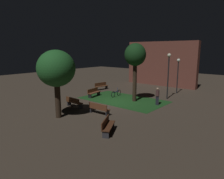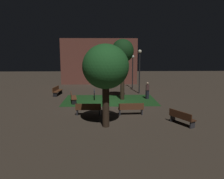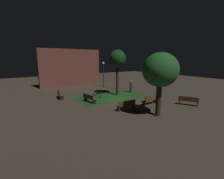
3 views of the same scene
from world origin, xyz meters
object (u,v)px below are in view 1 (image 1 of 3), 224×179
Objects in this scene: bench_corner at (74,102)px; bench_lawn_edge at (101,86)px; bench_by_lamp at (94,92)px; bench_back_row at (107,125)px; lamp_post_near_wall at (178,70)px; tree_right_canopy at (56,69)px; bicycle at (116,93)px; pedestrian at (157,96)px; tree_near_wall at (135,56)px; bench_front_left at (99,108)px; lamp_post_plaza_west at (169,68)px.

bench_corner and bench_lawn_edge have the same top height.
bench_lawn_edge is (-2.07, 3.38, 0.00)m from bench_by_lamp.
lamp_post_near_wall is at bearing 96.08° from bench_back_row.
bicycle is at bearing 97.54° from tree_right_canopy.
bench_back_row is 1.05× the size of bicycle.
pedestrian is (5.18, 5.42, 0.37)m from bench_corner.
bench_corner is at bearing -118.04° from tree_near_wall.
tree_near_wall is at bearing 92.60° from bench_front_left.
lamp_post_near_wall is at bearing 96.14° from lamp_post_plaza_west.
lamp_post_near_wall is 2.31× the size of bicycle.
lamp_post_near_wall is (-1.46, 13.73, 2.27)m from bench_back_row.
pedestrian is at bearing 4.23° from tree_near_wall.
bench_by_lamp is 1.08× the size of bicycle.
bench_lawn_edge is at bearing 132.22° from bench_front_left.
tree_near_wall is (-0.24, 5.24, 3.87)m from bench_front_left.
lamp_post_plaza_west is 2.86× the size of pedestrian.
bench_by_lamp is 8.13m from lamp_post_plaza_west.
tree_right_canopy reaches higher than lamp_post_plaza_west.
bench_front_left is 0.99× the size of bench_lawn_edge.
lamp_post_plaza_west is at bearing 96.07° from bench_back_row.
bench_front_left is (3.03, 0.00, 0.00)m from bench_corner.
lamp_post_near_wall is 6.37m from pedestrian.
lamp_post_plaza_west is (1.78, 8.22, 2.64)m from bench_front_left.
lamp_post_near_wall is (8.19, 4.01, 2.27)m from bench_lawn_edge.
bench_front_left is 0.98× the size of bench_by_lamp.
tree_right_canopy is at bearing -63.38° from bench_corner.
bench_back_row is 0.36× the size of tree_right_canopy.
lamp_post_plaza_west is 3.63m from pedestrian.
pedestrian reaches higher than bench_by_lamp.
pedestrian is at bearing 11.18° from bench_by_lamp.
pedestrian is (-0.75, 7.69, 0.37)m from bench_back_row.
tree_near_wall is 4.24m from pedestrian.
lamp_post_plaza_west is at bearing 55.92° from tree_near_wall.
bench_front_left is 10.06m from bench_lawn_edge.
bench_back_row is at bearing -38.11° from bench_front_left.
bench_corner is 1.00× the size of bench_back_row.
tree_near_wall reaches higher than lamp_post_near_wall.
pedestrian is (2.14, 5.42, 0.37)m from bench_front_left.
tree_near_wall is 4.81m from bicycle.
bicycle reaches higher than bench_corner.
bench_back_row is 0.98× the size of bench_lawn_edge.
bench_corner is 5.65m from bicycle.
bench_front_left is 6.34m from bicycle.
bench_lawn_edge is at bearing 167.16° from pedestrian.
bench_by_lamp is at bearing -147.27° from lamp_post_plaza_west.
bench_back_row is 5.63m from tree_right_canopy.
bench_lawn_edge is at bearing 161.31° from tree_near_wall.
bench_by_lamp is 1.15× the size of pedestrian.
tree_right_canopy reaches higher than bench_lawn_edge.
bicycle reaches higher than bench_front_left.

